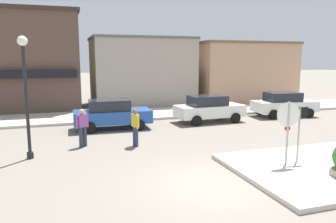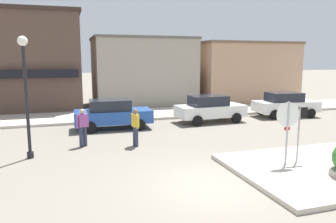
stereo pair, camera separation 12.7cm
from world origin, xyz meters
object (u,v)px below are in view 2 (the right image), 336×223
(parked_car_nearest, at_px, (113,114))
(one_way_sign, at_px, (299,128))
(lamp_post, at_px, (25,79))
(pedestrian_crossing_near, at_px, (135,126))
(parked_car_second, at_px, (210,108))
(pedestrian_crossing_far, at_px, (83,126))
(parked_car_third, at_px, (285,104))
(stop_sign, at_px, (287,125))

(parked_car_nearest, bearing_deg, one_way_sign, -56.69)
(lamp_post, height_order, pedestrian_crossing_near, lamp_post)
(parked_car_nearest, bearing_deg, parked_car_second, 1.58)
(pedestrian_crossing_far, bearing_deg, one_way_sign, -34.77)
(one_way_sign, relative_size, parked_car_third, 0.51)
(parked_car_nearest, bearing_deg, pedestrian_crossing_far, -118.18)
(one_way_sign, distance_m, parked_car_third, 10.21)
(one_way_sign, xyz_separation_m, pedestrian_crossing_far, (-6.96, 4.83, -0.46))
(stop_sign, distance_m, parked_car_nearest, 9.44)
(parked_car_second, bearing_deg, pedestrian_crossing_near, -143.04)
(stop_sign, distance_m, pedestrian_crossing_near, 6.11)
(parked_car_nearest, distance_m, pedestrian_crossing_far, 3.60)
(parked_car_nearest, height_order, pedestrian_crossing_far, pedestrian_crossing_far)
(parked_car_second, relative_size, parked_car_third, 0.98)
(pedestrian_crossing_near, bearing_deg, parked_car_nearest, 96.43)
(parked_car_second, xyz_separation_m, pedestrian_crossing_far, (-7.40, -3.33, 0.06))
(parked_car_third, bearing_deg, pedestrian_crossing_far, -164.48)
(stop_sign, distance_m, parked_car_third, 10.74)
(stop_sign, height_order, pedestrian_crossing_far, stop_sign)
(one_way_sign, distance_m, parked_car_nearest, 9.59)
(one_way_sign, height_order, lamp_post, lamp_post)
(parked_car_nearest, distance_m, parked_car_third, 11.08)
(pedestrian_crossing_far, bearing_deg, lamp_post, -150.91)
(stop_sign, relative_size, pedestrian_crossing_near, 1.43)
(stop_sign, bearing_deg, parked_car_nearest, 119.53)
(parked_car_nearest, bearing_deg, parked_car_third, 1.95)
(one_way_sign, xyz_separation_m, parked_car_third, (5.82, 8.38, -0.52))
(parked_car_third, bearing_deg, one_way_sign, -124.77)
(one_way_sign, distance_m, parked_car_second, 8.19)
(lamp_post, bearing_deg, parked_car_third, 17.50)
(parked_car_nearest, distance_m, parked_car_second, 5.70)
(one_way_sign, relative_size, parked_car_nearest, 0.52)
(pedestrian_crossing_far, bearing_deg, parked_car_second, 24.23)
(one_way_sign, height_order, parked_car_third, one_way_sign)
(lamp_post, distance_m, parked_car_second, 10.60)
(lamp_post, bearing_deg, parked_car_nearest, 49.22)
(one_way_sign, xyz_separation_m, parked_car_nearest, (-5.26, 8.00, -0.52))
(pedestrian_crossing_far, bearing_deg, parked_car_third, 15.52)
(stop_sign, xyz_separation_m, pedestrian_crossing_far, (-6.34, 5.02, -0.65))
(one_way_sign, bearing_deg, lamp_post, 157.42)
(lamp_post, bearing_deg, one_way_sign, -22.58)
(parked_car_nearest, bearing_deg, pedestrian_crossing_near, -83.57)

